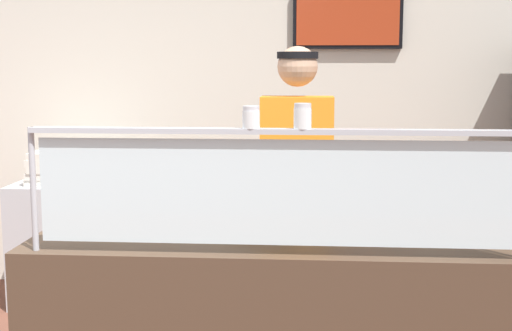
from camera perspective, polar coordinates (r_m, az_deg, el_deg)
shop_rear_unit at (r=5.17m, az=3.06°, el=4.80°), size 6.47×0.13×2.70m
sneeze_guard at (r=2.60m, az=1.69°, el=-0.93°), size 1.89×0.06×0.48m
pizza_tray at (r=3.07m, az=0.79°, el=-4.89°), size 0.48×0.48×0.04m
pizza_server at (r=3.05m, az=0.43°, el=-4.56°), size 0.12×0.29×0.01m
parmesan_shaker at (r=2.58m, az=-0.41°, el=3.84°), size 0.07×0.07×0.08m
pepper_flake_shaker at (r=2.57m, az=3.82°, el=3.91°), size 0.07×0.07×0.09m
worker_figure at (r=3.72m, az=3.39°, el=-2.00°), size 0.41×0.50×1.76m
prep_shelf at (r=5.12m, az=-15.07°, el=-6.07°), size 0.70×0.55×0.85m
pizza_box_stack at (r=5.01m, az=-15.31°, el=-0.08°), size 0.45×0.43×0.22m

